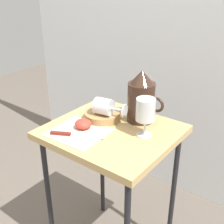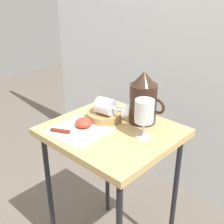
{
  "view_description": "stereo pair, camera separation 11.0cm",
  "coord_description": "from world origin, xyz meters",
  "px_view_note": "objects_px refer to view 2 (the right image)",
  "views": [
    {
      "loc": [
        0.67,
        -0.88,
        1.33
      ],
      "look_at": [
        0.0,
        0.0,
        0.81
      ],
      "focal_mm": 47.6,
      "sensor_mm": 36.0,
      "label": 1
    },
    {
      "loc": [
        0.75,
        -0.81,
        1.33
      ],
      "look_at": [
        0.0,
        0.0,
        0.81
      ],
      "focal_mm": 47.6,
      "sensor_mm": 36.0,
      "label": 2
    }
  ],
  "objects_px": {
    "basket_tray": "(104,115)",
    "pitcher": "(143,102)",
    "wine_glass_upright": "(144,113)",
    "table": "(112,145)",
    "apple_half_left": "(84,123)",
    "knife": "(68,132)",
    "wine_glass_tipped_near": "(106,106)"
  },
  "relations": [
    {
      "from": "basket_tray",
      "to": "pitcher",
      "type": "distance_m",
      "value": 0.19
    },
    {
      "from": "pitcher",
      "to": "wine_glass_upright",
      "type": "bearing_deg",
      "value": -51.03
    },
    {
      "from": "table",
      "to": "pitcher",
      "type": "bearing_deg",
      "value": 70.36
    },
    {
      "from": "pitcher",
      "to": "basket_tray",
      "type": "bearing_deg",
      "value": -146.2
    },
    {
      "from": "basket_tray",
      "to": "wine_glass_upright",
      "type": "relative_size",
      "value": 0.99
    },
    {
      "from": "pitcher",
      "to": "apple_half_left",
      "type": "height_order",
      "value": "pitcher"
    },
    {
      "from": "knife",
      "to": "pitcher",
      "type": "bearing_deg",
      "value": 62.91
    },
    {
      "from": "wine_glass_upright",
      "to": "knife",
      "type": "height_order",
      "value": "wine_glass_upright"
    },
    {
      "from": "wine_glass_tipped_near",
      "to": "table",
      "type": "bearing_deg",
      "value": -28.12
    },
    {
      "from": "wine_glass_tipped_near",
      "to": "wine_glass_upright",
      "type": "bearing_deg",
      "value": -0.06
    },
    {
      "from": "wine_glass_upright",
      "to": "apple_half_left",
      "type": "xyz_separation_m",
      "value": [
        -0.24,
        -0.11,
        -0.08
      ]
    },
    {
      "from": "pitcher",
      "to": "knife",
      "type": "relative_size",
      "value": 1.14
    },
    {
      "from": "apple_half_left",
      "to": "wine_glass_tipped_near",
      "type": "bearing_deg",
      "value": 74.43
    },
    {
      "from": "table",
      "to": "knife",
      "type": "height_order",
      "value": "knife"
    },
    {
      "from": "wine_glass_tipped_near",
      "to": "apple_half_left",
      "type": "bearing_deg",
      "value": -105.57
    },
    {
      "from": "pitcher",
      "to": "knife",
      "type": "bearing_deg",
      "value": -117.09
    },
    {
      "from": "pitcher",
      "to": "wine_glass_tipped_near",
      "type": "bearing_deg",
      "value": -137.94
    },
    {
      "from": "wine_glass_upright",
      "to": "apple_half_left",
      "type": "distance_m",
      "value": 0.27
    },
    {
      "from": "table",
      "to": "apple_half_left",
      "type": "distance_m",
      "value": 0.16
    },
    {
      "from": "apple_half_left",
      "to": "knife",
      "type": "relative_size",
      "value": 0.35
    },
    {
      "from": "pitcher",
      "to": "wine_glass_tipped_near",
      "type": "distance_m",
      "value": 0.16
    },
    {
      "from": "pitcher",
      "to": "knife",
      "type": "xyz_separation_m",
      "value": [
        -0.15,
        -0.3,
        -0.09
      ]
    },
    {
      "from": "pitcher",
      "to": "wine_glass_upright",
      "type": "height_order",
      "value": "pitcher"
    },
    {
      "from": "basket_tray",
      "to": "wine_glass_upright",
      "type": "xyz_separation_m",
      "value": [
        0.23,
        -0.01,
        0.09
      ]
    },
    {
      "from": "table",
      "to": "wine_glass_upright",
      "type": "height_order",
      "value": "wine_glass_upright"
    },
    {
      "from": "basket_tray",
      "to": "pitcher",
      "type": "xyz_separation_m",
      "value": [
        0.14,
        0.1,
        0.08
      ]
    },
    {
      "from": "table",
      "to": "wine_glass_tipped_near",
      "type": "distance_m",
      "value": 0.17
    },
    {
      "from": "basket_tray",
      "to": "apple_half_left",
      "type": "bearing_deg",
      "value": -93.01
    },
    {
      "from": "apple_half_left",
      "to": "pitcher",
      "type": "bearing_deg",
      "value": 55.35
    },
    {
      "from": "pitcher",
      "to": "wine_glass_tipped_near",
      "type": "relative_size",
      "value": 1.55
    },
    {
      "from": "knife",
      "to": "wine_glass_tipped_near",
      "type": "bearing_deg",
      "value": 79.99
    },
    {
      "from": "table",
      "to": "wine_glass_upright",
      "type": "distance_m",
      "value": 0.24
    }
  ]
}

